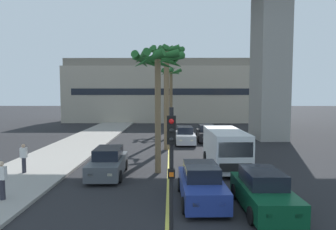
# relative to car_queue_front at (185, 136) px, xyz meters

# --- Properties ---
(sidewalk_left) EXTENTS (4.80, 80.00, 0.15)m
(sidewalk_left) POSITION_rel_car_queue_front_xyz_m (-9.43, -11.20, -0.65)
(sidewalk_left) COLOR #9E9991
(sidewalk_left) RESTS_ON ground
(lane_stripe_center) EXTENTS (0.14, 56.00, 0.01)m
(lane_stripe_center) POSITION_rel_car_queue_front_xyz_m (-1.43, -3.20, -0.72)
(lane_stripe_center) COLOR #DBCC4C
(lane_stripe_center) RESTS_ON ground
(pier_building_backdrop) EXTENTS (33.74, 8.04, 10.07)m
(pier_building_backdrop) POSITION_rel_car_queue_front_xyz_m (-1.43, 22.26, 4.25)
(pier_building_backdrop) COLOR #BCB29E
(pier_building_backdrop) RESTS_ON ground
(car_queue_front) EXTENTS (1.88, 4.12, 1.56)m
(car_queue_front) POSITION_rel_car_queue_front_xyz_m (0.00, 0.00, 0.00)
(car_queue_front) COLOR #B7BABF
(car_queue_front) RESTS_ON ground
(car_queue_second) EXTENTS (1.94, 4.15, 1.56)m
(car_queue_second) POSITION_rel_car_queue_front_xyz_m (-0.00, -14.26, 0.00)
(car_queue_second) COLOR navy
(car_queue_second) RESTS_ON ground
(car_queue_third) EXTENTS (1.87, 4.12, 1.56)m
(car_queue_third) POSITION_rel_car_queue_front_xyz_m (2.18, 1.62, 0.00)
(car_queue_third) COLOR black
(car_queue_third) RESTS_ON ground
(car_queue_fourth) EXTENTS (1.88, 4.12, 1.56)m
(car_queue_fourth) POSITION_rel_car_queue_front_xyz_m (2.32, -15.20, 0.00)
(car_queue_fourth) COLOR #0C4728
(car_queue_fourth) RESTS_ON ground
(car_queue_fifth) EXTENTS (1.92, 4.15, 1.56)m
(car_queue_fifth) POSITION_rel_car_queue_front_xyz_m (-4.80, -10.48, 0.00)
(car_queue_fifth) COLOR #4C5156
(car_queue_fifth) RESTS_ON ground
(delivery_van) EXTENTS (2.24, 5.29, 2.36)m
(delivery_van) POSITION_rel_car_queue_front_xyz_m (2.03, -8.89, 0.57)
(delivery_van) COLOR white
(delivery_van) RESTS_ON ground
(traffic_light_median_near) EXTENTS (0.24, 0.37, 4.20)m
(traffic_light_median_near) POSITION_rel_car_queue_front_xyz_m (-1.29, -18.58, 1.99)
(traffic_light_median_near) COLOR black
(traffic_light_median_near) RESTS_ON ground
(palm_tree_near_median) EXTENTS (3.11, 3.15, 7.05)m
(palm_tree_near_median) POSITION_rel_car_queue_front_xyz_m (-2.05, -9.86, 5.19)
(palm_tree_near_median) COLOR brown
(palm_tree_near_median) RESTS_ON ground
(palm_tree_mid_median) EXTENTS (3.02, 3.01, 8.45)m
(palm_tree_mid_median) POSITION_rel_car_queue_front_xyz_m (-1.64, -2.82, 5.94)
(palm_tree_mid_median) COLOR brown
(palm_tree_mid_median) RESTS_ON ground
(palm_tree_far_median) EXTENTS (2.76, 2.85, 7.78)m
(palm_tree_far_median) POSITION_rel_car_queue_front_xyz_m (-1.26, 9.98, 5.38)
(palm_tree_far_median) COLOR brown
(palm_tree_far_median) RESTS_ON ground
(palm_tree_farthest_median) EXTENTS (3.16, 3.25, 9.28)m
(palm_tree_farthest_median) POSITION_rel_car_queue_front_xyz_m (-1.74, 2.81, 6.96)
(palm_tree_farthest_median) COLOR brown
(palm_tree_farthest_median) RESTS_ON ground
(pedestrian_near_crosswalk) EXTENTS (0.34, 0.22, 1.62)m
(pedestrian_near_crosswalk) POSITION_rel_car_queue_front_xyz_m (-8.34, -14.58, 0.28)
(pedestrian_near_crosswalk) COLOR #2D2D38
(pedestrian_near_crosswalk) RESTS_ON sidewalk_left
(pedestrian_mid_block) EXTENTS (0.34, 0.22, 1.62)m
(pedestrian_mid_block) POSITION_rel_car_queue_front_xyz_m (-9.53, -10.43, 0.28)
(pedestrian_mid_block) COLOR #2D2D38
(pedestrian_mid_block) RESTS_ON sidewalk_left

